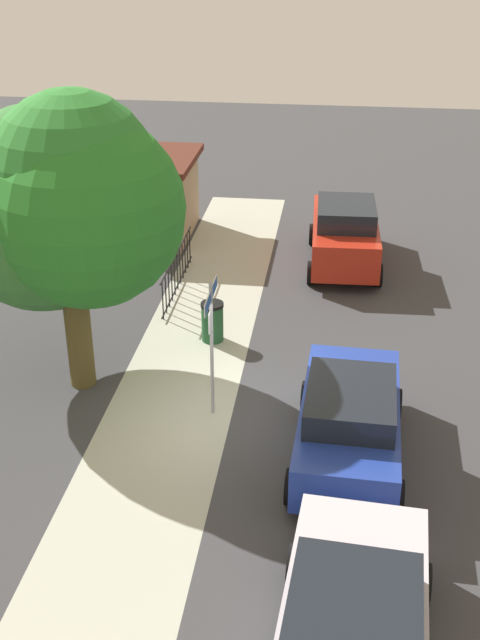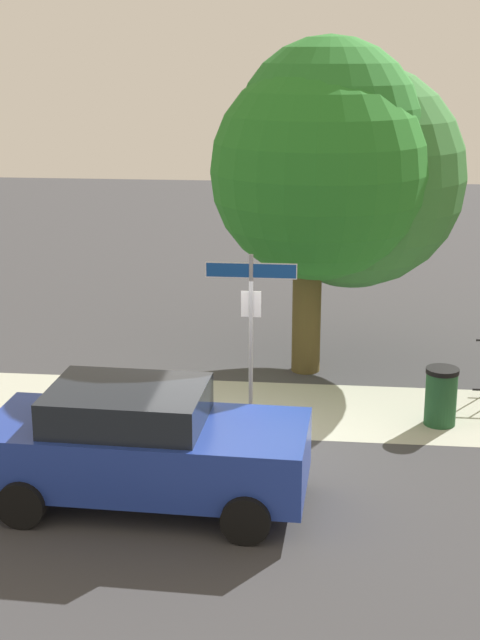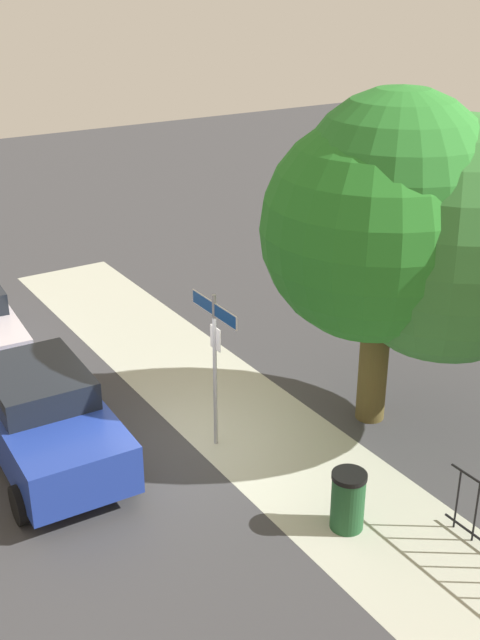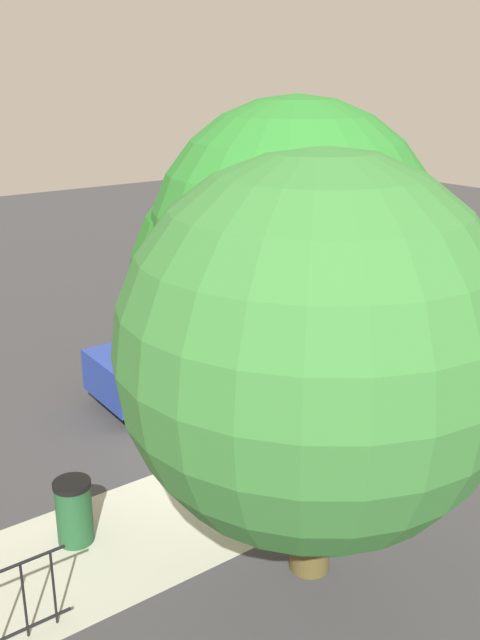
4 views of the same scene
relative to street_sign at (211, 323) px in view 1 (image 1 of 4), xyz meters
The scene contains 10 objects.
ground_plane 2.12m from the street_sign, 114.91° to the right, with size 60.00×60.00×0.00m, color #38383A.
sidewalk_strip 2.90m from the street_sign, 26.36° to the left, with size 24.00×2.60×0.00m, color #A7AA98.
street_sign is the anchor object (origin of this frame).
shade_tree 3.90m from the street_sign, 68.10° to the left, with size 4.73×5.28×6.26m.
car_silver 6.88m from the street_sign, 155.38° to the right, with size 4.76×2.38×1.58m.
car_blue 3.24m from the street_sign, 113.54° to the right, with size 4.39×2.14×1.66m.
car_red 8.64m from the street_sign, 17.25° to the right, with size 4.43×2.16×1.92m.
iron_fence 6.34m from the street_sign, 17.95° to the left, with size 4.07×0.04×1.07m.
utility_shed 10.49m from the street_sign, 18.96° to the left, with size 3.51×2.57×2.53m.
trash_bin 3.52m from the street_sign, ahead, with size 0.55×0.55×0.98m.
Camera 1 is at (-13.48, -1.92, 9.19)m, focal length 45.10 mm.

